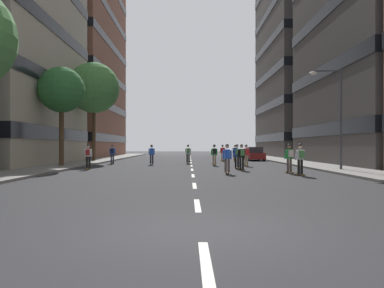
% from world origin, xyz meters
% --- Properties ---
extents(ground_plane, '(148.87, 148.87, 0.00)m').
position_xyz_m(ground_plane, '(0.00, 24.81, 0.00)').
color(ground_plane, '#28282B').
extents(sidewalk_left, '(3.32, 68.23, 0.14)m').
position_xyz_m(sidewalk_left, '(-10.00, 27.91, 0.07)').
color(sidewalk_left, gray).
rests_on(sidewalk_left, ground_plane).
extents(sidewalk_right, '(3.32, 68.23, 0.14)m').
position_xyz_m(sidewalk_right, '(10.00, 27.91, 0.07)').
color(sidewalk_right, gray).
rests_on(sidewalk_right, ground_plane).
extents(lane_markings, '(0.16, 57.20, 0.01)m').
position_xyz_m(lane_markings, '(0.00, 25.50, 0.00)').
color(lane_markings, silver).
rests_on(lane_markings, ground_plane).
extents(building_left_far, '(15.54, 22.77, 36.68)m').
position_xyz_m(building_left_far, '(-19.37, 47.60, 18.43)').
color(building_left_far, brown).
rests_on(building_left_far, ground_plane).
extents(building_right_far, '(15.54, 19.52, 37.64)m').
position_xyz_m(building_right_far, '(19.37, 47.60, 18.91)').
color(building_right_far, '#4C4744').
rests_on(building_right_far, ground_plane).
extents(parked_car_near, '(1.82, 4.40, 1.52)m').
position_xyz_m(parked_car_near, '(7.14, 33.69, 0.70)').
color(parked_car_near, maroon).
rests_on(parked_car_near, ground_plane).
extents(street_tree_mid, '(3.50, 3.50, 7.57)m').
position_xyz_m(street_tree_mid, '(-10.00, 20.79, 5.91)').
color(street_tree_mid, '#4C3823').
rests_on(street_tree_mid, sidewalk_left).
extents(street_tree_far, '(5.20, 5.20, 10.08)m').
position_xyz_m(street_tree_far, '(-10.00, 30.31, 7.60)').
color(street_tree_far, '#4C3823').
rests_on(street_tree_far, sidewalk_left).
extents(streetlamp_right, '(2.13, 0.30, 6.50)m').
position_xyz_m(streetlamp_right, '(9.30, 16.36, 4.14)').
color(streetlamp_right, '#3F3F44').
rests_on(streetlamp_right, sidewalk_right).
extents(skater_0, '(0.54, 0.91, 1.78)m').
position_xyz_m(skater_0, '(1.90, 23.08, 1.02)').
color(skater_0, brown).
rests_on(skater_0, ground_plane).
extents(skater_1, '(0.55, 0.92, 1.78)m').
position_xyz_m(skater_1, '(-3.48, 24.68, 0.98)').
color(skater_1, brown).
rests_on(skater_1, ground_plane).
extents(skater_2, '(0.53, 0.90, 1.78)m').
position_xyz_m(skater_2, '(-7.18, 25.87, 1.02)').
color(skater_2, brown).
rests_on(skater_2, ground_plane).
extents(skater_3, '(0.56, 0.92, 1.78)m').
position_xyz_m(skater_3, '(3.34, 17.28, 1.02)').
color(skater_3, brown).
rests_on(skater_3, ground_plane).
extents(skater_4, '(0.57, 0.92, 1.78)m').
position_xyz_m(skater_4, '(3.42, 31.90, 0.98)').
color(skater_4, brown).
rests_on(skater_4, ground_plane).
extents(skater_5, '(0.55, 0.91, 1.78)m').
position_xyz_m(skater_5, '(2.04, 14.33, 0.98)').
color(skater_5, brown).
rests_on(skater_5, ground_plane).
extents(skater_6, '(0.55, 0.91, 1.78)m').
position_xyz_m(skater_6, '(4.42, 22.15, 0.98)').
color(skater_6, brown).
rests_on(skater_6, ground_plane).
extents(skater_7, '(0.57, 0.92, 1.78)m').
position_xyz_m(skater_7, '(5.79, 14.49, 1.02)').
color(skater_7, brown).
rests_on(skater_7, ground_plane).
extents(skater_8, '(0.57, 0.92, 1.78)m').
position_xyz_m(skater_8, '(4.64, 30.92, 0.98)').
color(skater_8, brown).
rests_on(skater_8, ground_plane).
extents(skater_9, '(0.54, 0.91, 1.78)m').
position_xyz_m(skater_9, '(-7.33, 18.51, 1.02)').
color(skater_9, brown).
rests_on(skater_9, ground_plane).
extents(skater_10, '(0.53, 0.90, 1.78)m').
position_xyz_m(skater_10, '(3.23, 18.89, 1.02)').
color(skater_10, brown).
rests_on(skater_10, ground_plane).
extents(skater_11, '(0.57, 0.92, 1.78)m').
position_xyz_m(skater_11, '(5.96, 12.92, 1.02)').
color(skater_11, brown).
rests_on(skater_11, ground_plane).
extents(skater_12, '(0.53, 0.90, 1.78)m').
position_xyz_m(skater_12, '(-0.29, 26.46, 1.02)').
color(skater_12, brown).
rests_on(skater_12, ground_plane).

